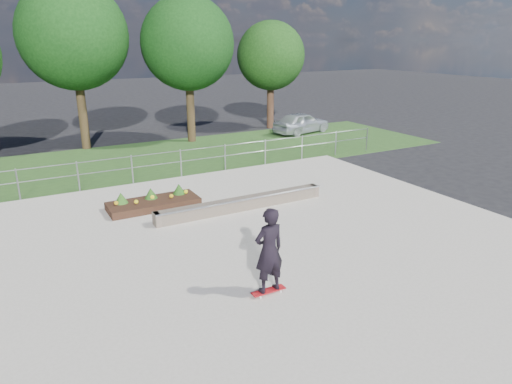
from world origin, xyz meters
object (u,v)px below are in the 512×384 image
Objects in this scene: planter_bed at (153,202)px; parked_car at (301,123)px; grind_ledge at (242,204)px; skateboarder at (269,251)px.

parked_car is at bearing 35.68° from planter_bed.
planter_bed is 0.79× the size of parked_car.
grind_ledge is 2.96× the size of skateboarder.
planter_bed is at bearing 113.93° from parked_car.
parked_car is at bearing 53.48° from skateboarder.
skateboarder is (0.59, -6.68, 0.87)m from planter_bed.
parked_car reaches higher than grind_ledge.
skateboarder reaches higher than grind_ledge.
parked_car reaches higher than planter_bed.
planter_bed is 14.57m from parked_car.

